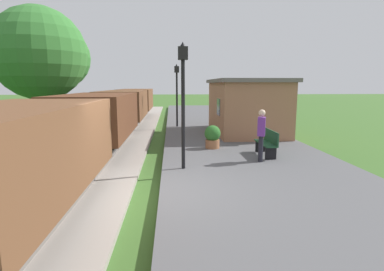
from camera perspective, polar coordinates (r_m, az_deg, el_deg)
ground_plane at (r=7.64m, az=-7.55°, el=-11.72°), size 160.00×160.00×0.00m
platform_slab at (r=8.04m, az=16.20°, el=-9.96°), size 6.00×60.00×0.25m
track_ballast at (r=8.13m, az=-25.01°, el=-10.76°), size 3.80×60.00×0.12m
rail_near at (r=7.86m, az=-20.09°, el=-10.12°), size 0.07×60.00×0.14m
rail_far at (r=8.38m, az=-29.73°, el=-9.61°), size 0.07×60.00×0.14m
freight_train at (r=15.84m, az=-14.48°, el=4.28°), size 2.50×26.00×2.12m
station_hut at (r=16.31m, az=9.98°, el=5.49°), size 3.50×5.80×2.78m
bench_near_hut at (r=11.18m, az=13.93°, el=-1.25°), size 0.42×1.50×0.91m
person_waiting at (r=10.19m, az=12.80°, el=0.40°), size 0.35×0.44×1.71m
potted_planter at (r=12.12m, az=3.85°, el=-0.16°), size 0.64×0.64×0.92m
lamp_post_near at (r=8.95m, az=-1.69°, el=9.81°), size 0.28×0.28×3.70m
lamp_post_far at (r=18.34m, az=-2.85°, el=9.64°), size 0.28×0.28×3.70m
tree_trackside_far at (r=17.85m, az=-26.62°, el=13.49°), size 4.69×4.69×6.65m
tree_field_left at (r=25.73m, az=-23.68°, el=13.14°), size 4.65×4.65×7.07m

